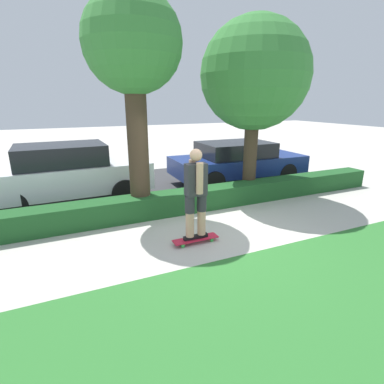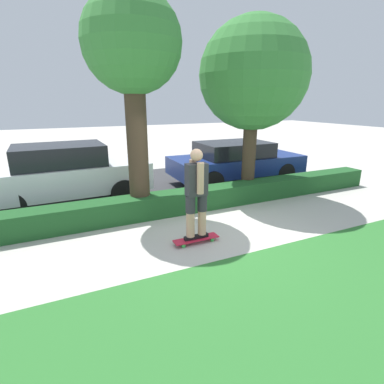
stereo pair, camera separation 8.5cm
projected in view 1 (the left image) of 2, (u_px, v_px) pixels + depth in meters
The scene contains 10 objects.
ground_plane at pixel (211, 235), 6.38m from camera, with size 60.00×60.00×0.00m, color #BCB7AD.
grass_lawn_strip at pixel (322, 328), 3.76m from camera, with size 12.77×4.00×0.01m.
street_asphalt at pixel (153, 186), 10.05m from camera, with size 12.77×5.00×0.01m.
hedge_row at pixel (182, 201), 7.70m from camera, with size 12.77×0.60×0.55m.
skateboard at pixel (196, 239), 6.03m from camera, with size 0.94×0.24×0.10m.
skater_person at pixel (196, 192), 5.74m from camera, with size 0.52×0.47×1.81m.
tree_near at pixel (133, 51), 6.40m from camera, with size 2.15×2.15×5.01m.
tree_mid at pixel (255, 76), 7.99m from camera, with size 2.93×2.93×4.89m.
parked_car_front at pixel (67, 173), 8.17m from camera, with size 4.37×1.92×1.64m.
parked_car_middle at pixel (237, 161), 10.34m from camera, with size 4.61×2.00×1.41m.
Camera 1 is at (-2.77, -5.15, 2.74)m, focal length 28.00 mm.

